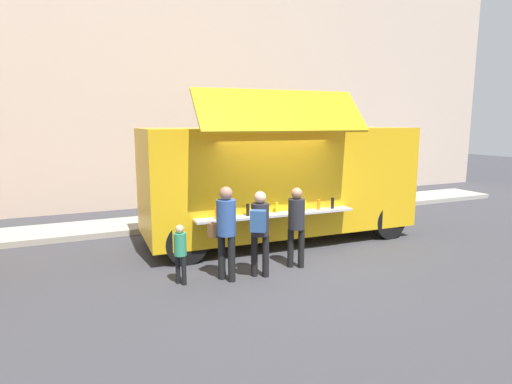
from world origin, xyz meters
name	(u,v)px	position (x,y,z in m)	size (l,w,h in m)	color
ground_plane	(289,264)	(0.00, 0.00, 0.00)	(60.00, 60.00, 0.00)	#38383D
curb_strip	(101,228)	(-3.30, 4.41, 0.07)	(28.00, 1.60, 0.15)	#9E998E
building_behind	(115,62)	(-2.30, 8.31, 4.93)	(32.00, 2.40, 9.85)	beige
food_truck_main	(280,179)	(0.70, 1.79, 1.51)	(6.60, 3.22, 3.55)	gold
trash_bin	(353,195)	(4.67, 4.11, 0.45)	(0.60, 0.60, 0.90)	#2F5C39
customer_front_ordering	(296,220)	(0.05, -0.20, 0.97)	(0.33, 0.33, 1.62)	black
customer_mid_with_backpack	(260,225)	(-0.84, -0.40, 1.00)	(0.47, 0.53, 1.63)	black
customer_rear_waiting	(226,225)	(-1.47, -0.29, 1.04)	(0.45, 0.54, 1.75)	black
child_near_queue	(180,249)	(-2.28, -0.14, 0.65)	(0.22, 0.22, 1.10)	black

